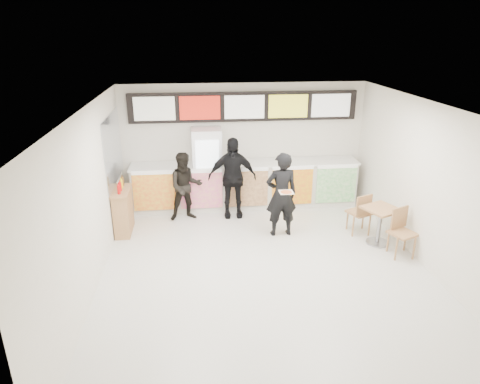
{
  "coord_description": "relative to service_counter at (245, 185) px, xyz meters",
  "views": [
    {
      "loc": [
        -1.23,
        -6.81,
        4.19
      ],
      "look_at": [
        -0.35,
        1.2,
        1.11
      ],
      "focal_mm": 32.0,
      "sensor_mm": 36.0,
      "label": 1
    }
  ],
  "objects": [
    {
      "name": "wall_back",
      "position": [
        -0.0,
        0.41,
        0.93
      ],
      "size": [
        6.0,
        0.0,
        6.0
      ],
      "primitive_type": "plane",
      "rotation": [
        1.57,
        0.0,
        0.0
      ],
      "color": "silver",
      "rests_on": "floor"
    },
    {
      "name": "menu_board",
      "position": [
        0.0,
        0.32,
        1.88
      ],
      "size": [
        5.5,
        0.14,
        0.7
      ],
      "color": "black",
      "rests_on": "wall_back"
    },
    {
      "name": "customer_main",
      "position": [
        0.56,
        -1.65,
        0.35
      ],
      "size": [
        0.7,
        0.48,
        1.84
      ],
      "primitive_type": "imported",
      "rotation": [
        0.0,
        0.0,
        3.21
      ],
      "color": "black",
      "rests_on": "floor"
    },
    {
      "name": "cafe_table",
      "position": [
        2.5,
        -2.29,
        -0.02
      ],
      "size": [
        1.05,
        1.66,
        0.95
      ],
      "rotation": [
        0.0,
        0.0,
        0.4
      ],
      "color": "tan",
      "rests_on": "floor"
    },
    {
      "name": "customer_left",
      "position": [
        -1.46,
        -0.61,
        0.23
      ],
      "size": [
        0.87,
        0.72,
        1.61
      ],
      "primitive_type": "imported",
      "rotation": [
        0.0,
        0.0,
        0.15
      ],
      "color": "black",
      "rests_on": "floor"
    },
    {
      "name": "drinks_fridge",
      "position": [
        -0.93,
        0.02,
        0.43
      ],
      "size": [
        0.7,
        0.67,
        2.0
      ],
      "color": "white",
      "rests_on": "floor"
    },
    {
      "name": "wall_right",
      "position": [
        3.0,
        -3.09,
        0.93
      ],
      "size": [
        0.0,
        7.0,
        7.0
      ],
      "primitive_type": "plane",
      "rotation": [
        1.57,
        0.0,
        -1.57
      ],
      "color": "silver",
      "rests_on": "floor"
    },
    {
      "name": "wall_left",
      "position": [
        -3.0,
        -3.09,
        0.93
      ],
      "size": [
        0.0,
        7.0,
        7.0
      ],
      "primitive_type": "plane",
      "rotation": [
        1.57,
        0.0,
        1.57
      ],
      "color": "silver",
      "rests_on": "floor"
    },
    {
      "name": "condiment_ledge",
      "position": [
        -2.82,
        -1.16,
        -0.07
      ],
      "size": [
        0.36,
        0.88,
        1.17
      ],
      "color": "tan",
      "rests_on": "floor"
    },
    {
      "name": "pizza_slice",
      "position": [
        0.56,
        -2.1,
        0.58
      ],
      "size": [
        0.36,
        0.36,
        0.02
      ],
      "color": "beige",
      "rests_on": "customer_main"
    },
    {
      "name": "floor",
      "position": [
        -0.0,
        -3.09,
        -0.57
      ],
      "size": [
        7.0,
        7.0,
        0.0
      ],
      "primitive_type": "plane",
      "color": "beige",
      "rests_on": "ground"
    },
    {
      "name": "mirror_panel",
      "position": [
        -2.99,
        -0.64,
        1.18
      ],
      "size": [
        0.01,
        2.0,
        1.5
      ],
      "primitive_type": "cube",
      "color": "#B2B7BF",
      "rests_on": "wall_left"
    },
    {
      "name": "customer_mid",
      "position": [
        -0.38,
        -0.54,
        0.39
      ],
      "size": [
        1.13,
        0.49,
        1.92
      ],
      "primitive_type": "imported",
      "rotation": [
        0.0,
        0.0,
        -0.02
      ],
      "color": "black",
      "rests_on": "floor"
    },
    {
      "name": "service_counter",
      "position": [
        0.0,
        0.0,
        0.0
      ],
      "size": [
        5.56,
        0.77,
        1.14
      ],
      "color": "silver",
      "rests_on": "floor"
    },
    {
      "name": "ceiling",
      "position": [
        -0.0,
        -3.09,
        2.43
      ],
      "size": [
        7.0,
        7.0,
        0.0
      ],
      "primitive_type": "plane",
      "rotation": [
        3.14,
        0.0,
        0.0
      ],
      "color": "white",
      "rests_on": "wall_back"
    }
  ]
}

